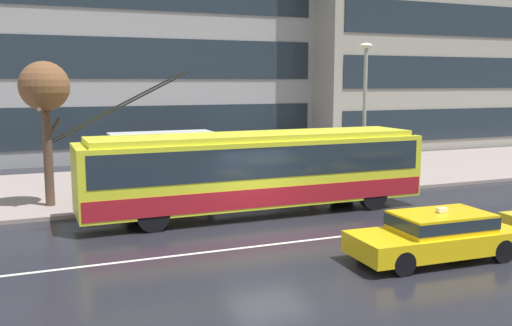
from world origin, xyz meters
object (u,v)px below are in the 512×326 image
street_lamp (365,102)px  taxi_oncoming_near (437,234)px  pedestrian_approaching_curb (311,149)px  pedestrian_walking_past (199,166)px  bus_shelter (161,149)px  pedestrian_at_shelter (207,156)px  trolleybus (257,169)px  street_tree_bare (45,91)px

street_lamp → taxi_oncoming_near: bearing=-111.0°
pedestrian_approaching_curb → pedestrian_walking_past: size_ratio=1.18×
bus_shelter → pedestrian_at_shelter: 1.89m
taxi_oncoming_near → pedestrian_at_shelter: (-3.28, 9.95, 1.03)m
taxi_oncoming_near → pedestrian_approaching_curb: size_ratio=2.33×
pedestrian_walking_past → bus_shelter: bearing=-145.9°
bus_shelter → pedestrian_approaching_curb: (6.82, 0.41, -0.36)m
taxi_oncoming_near → pedestrian_at_shelter: pedestrian_at_shelter is taller
trolleybus → street_tree_bare: bearing=153.0°
taxi_oncoming_near → street_lamp: bearing=69.0°
taxi_oncoming_near → pedestrian_walking_past: bearing=106.0°
pedestrian_walking_past → street_tree_bare: size_ratio=0.32×
pedestrian_walking_past → street_lamp: (6.64, -2.39, 2.67)m
taxi_oncoming_near → bus_shelter: (-5.14, 10.01, 1.39)m
trolleybus → taxi_oncoming_near: bearing=-70.1°
pedestrian_approaching_curb → pedestrian_walking_past: bearing=169.9°
trolleybus → pedestrian_at_shelter: (-0.85, 3.23, 0.14)m
pedestrian_approaching_curb → street_lamp: bearing=-41.1°
pedestrian_approaching_curb → taxi_oncoming_near: bearing=-99.2°
pedestrian_walking_past → street_tree_bare: bearing=-169.9°
bus_shelter → street_tree_bare: bearing=177.0°
bus_shelter → pedestrian_at_shelter: size_ratio=2.02×
pedestrian_walking_past → street_lamp: street_lamp is taller
bus_shelter → pedestrian_at_shelter: bus_shelter is taller
pedestrian_at_shelter → trolleybus: bearing=-75.3°
taxi_oncoming_near → street_lamp: street_lamp is taller
pedestrian_approaching_curb → trolleybus: bearing=-138.1°
pedestrian_approaching_curb → street_tree_bare: street_tree_bare is taller
trolleybus → pedestrian_walking_past: 4.66m
taxi_oncoming_near → bus_shelter: bearing=117.2°
street_tree_bare → trolleybus: bearing=-27.0°
street_lamp → street_tree_bare: (-12.71, 1.31, 0.53)m
pedestrian_at_shelter → street_lamp: size_ratio=0.32×
street_lamp → street_tree_bare: 12.79m
trolleybus → pedestrian_at_shelter: size_ratio=6.62×
pedestrian_at_shelter → pedestrian_walking_past: size_ratio=1.16×
trolleybus → taxi_oncoming_near: size_ratio=2.79×
trolleybus → street_tree_bare: (-6.87, 3.50, 2.76)m
trolleybus → pedestrian_approaching_curb: (4.12, 3.70, 0.13)m
pedestrian_at_shelter → taxi_oncoming_near: bearing=-71.8°
bus_shelter → pedestrian_approaching_curb: size_ratio=1.98×
bus_shelter → pedestrian_walking_past: (1.91, 1.29, -0.94)m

